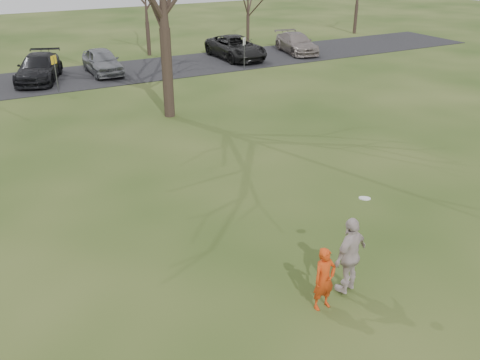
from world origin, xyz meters
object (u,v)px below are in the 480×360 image
at_px(player_defender, 324,279).
at_px(catching_play, 350,255).
at_px(car_6, 236,47).
at_px(car_7, 296,43).
at_px(car_3, 39,68).
at_px(car_4, 102,61).

relative_size(player_defender, catching_play, 0.65).
distance_m(car_6, car_7, 5.05).
height_order(car_6, catching_play, catching_play).
xyz_separation_m(car_6, catching_play, (-10.34, -25.38, 0.25)).
bearing_deg(car_3, car_6, 19.86).
relative_size(player_defender, car_7, 0.32).
relative_size(car_3, car_7, 1.08).
bearing_deg(player_defender, car_7, 56.95).
xyz_separation_m(player_defender, car_3, (-2.35, 25.52, 0.02)).
bearing_deg(car_4, player_defender, -93.59).
height_order(car_4, car_7, car_4).
relative_size(player_defender, car_6, 0.28).
height_order(car_3, car_7, car_3).
bearing_deg(car_7, car_6, -173.22).
distance_m(player_defender, car_4, 25.56).
bearing_deg(car_6, car_7, -4.02).
distance_m(car_3, car_6, 13.54).
xyz_separation_m(player_defender, catching_play, (0.86, 0.17, 0.29)).
distance_m(car_4, car_7, 14.71).
bearing_deg(car_7, player_defender, -112.38).
bearing_deg(player_defender, car_3, 94.97).
bearing_deg(car_4, catching_play, -91.68).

